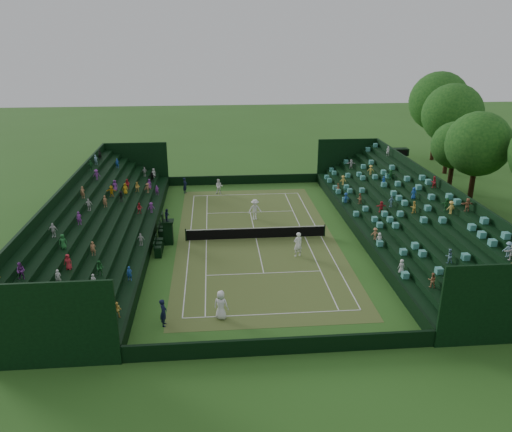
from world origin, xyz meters
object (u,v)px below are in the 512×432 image
Objects in this scene: player_near_east at (298,244)px; player_far_east at (255,209)px; tennis_net at (256,233)px; umpire_chair at (168,229)px; player_far_west at (219,187)px; player_near_west at (221,305)px.

player_far_east is (-2.58, 8.23, -0.02)m from player_near_east.
tennis_net is 6.04× the size of player_far_east.
umpire_chair reaches higher than player_far_west.
umpire_chair reaches higher than player_far_east.
tennis_net is 3.90× the size of umpire_chair.
umpire_chair is at bearing -36.51° from player_near_east.
player_near_west reaches higher than player_far_west.
player_far_east is at bearing -91.01° from player_near_east.
player_near_east is (10.04, -3.28, -0.29)m from umpire_chair.
umpire_chair reaches higher than tennis_net.
player_near_west is 1.14× the size of player_far_west.
umpire_chair is 1.63× the size of player_near_west.
player_far_west is (4.33, 12.89, -0.47)m from umpire_chair.
player_far_east is (3.13, -7.94, 0.16)m from player_far_west.
player_far_west is at bearing 71.45° from umpire_chair.
player_near_east is at bearing -85.87° from player_far_east.
player_near_west is at bearing -70.91° from umpire_chair.
player_near_east is (2.88, -3.75, 0.46)m from tennis_net.
umpire_chair is at bearing -104.05° from player_far_west.
tennis_net is at bearing -72.64° from player_far_west.
player_near_west is at bearing -86.22° from player_far_west.
player_far_west reaches higher than tennis_net.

